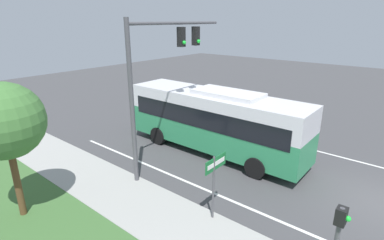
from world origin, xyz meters
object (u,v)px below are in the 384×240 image
(pedestrian_signal, at_px, (337,239))
(street_sign, at_px, (215,176))
(signal_gantry, at_px, (160,67))
(bus, at_px, (215,118))

(pedestrian_signal, bearing_deg, street_sign, 78.25)
(pedestrian_signal, distance_m, street_sign, 4.35)
(signal_gantry, xyz_separation_m, street_sign, (-1.70, -4.24, -3.23))
(signal_gantry, bearing_deg, pedestrian_signal, -106.94)
(bus, xyz_separation_m, street_sign, (-4.90, -3.44, -0.16))
(street_sign, bearing_deg, bus, 35.10)
(pedestrian_signal, xyz_separation_m, street_sign, (0.88, 4.25, -0.14))
(signal_gantry, height_order, street_sign, signal_gantry)
(street_sign, bearing_deg, signal_gantry, 68.13)
(bus, xyz_separation_m, pedestrian_signal, (-5.78, -7.70, -0.03))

